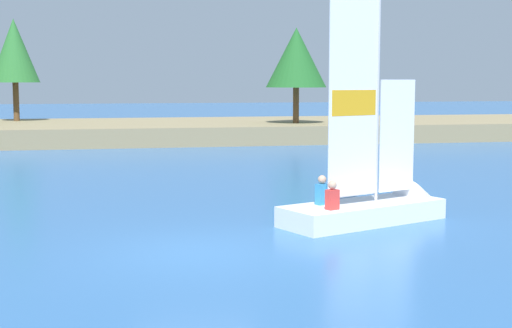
# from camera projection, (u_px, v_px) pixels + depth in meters

# --- Properties ---
(ground_plane) EXTENTS (200.00, 200.00, 0.00)m
(ground_plane) POSITION_uv_depth(u_px,v_px,m) (199.00, 252.00, 14.81)
(ground_plane) COLOR #2D609E
(shore_bank) EXTENTS (80.00, 11.25, 1.02)m
(shore_bank) POSITION_uv_depth(u_px,v_px,m) (141.00, 131.00, 43.04)
(shore_bank) COLOR #897A56
(shore_bank) RESTS_ON ground
(shoreline_tree_midright) EXTENTS (2.93, 2.93, 6.18)m
(shoreline_tree_midright) POSITION_uv_depth(u_px,v_px,m) (14.00, 51.00, 44.08)
(shoreline_tree_midright) COLOR brown
(shoreline_tree_midright) RESTS_ON shore_bank
(shoreline_tree_right) EXTENTS (3.49, 3.49, 5.47)m
(shoreline_tree_right) POSITION_uv_depth(u_px,v_px,m) (296.00, 58.00, 41.78)
(shoreline_tree_right) COLOR brown
(shoreline_tree_right) RESTS_ON shore_bank
(sailboat) EXTENTS (4.95, 3.16, 6.47)m
(sailboat) POSITION_uv_depth(u_px,v_px,m) (385.00, 202.00, 18.21)
(sailboat) COLOR white
(sailboat) RESTS_ON ground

